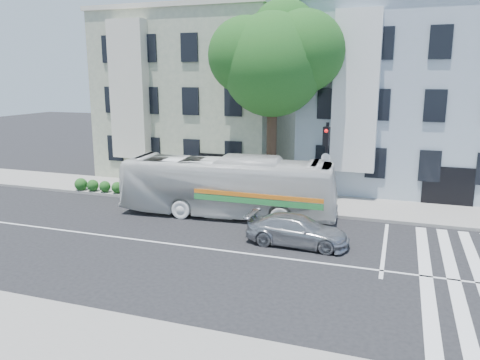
% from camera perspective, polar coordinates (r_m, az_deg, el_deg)
% --- Properties ---
extents(ground, '(120.00, 120.00, 0.00)m').
position_cam_1_polar(ground, '(19.26, -3.01, -8.48)').
color(ground, black).
rests_on(ground, ground).
extents(sidewalk_far, '(80.00, 4.00, 0.15)m').
position_cam_1_polar(sidewalk_far, '(26.46, 3.48, -2.44)').
color(sidewalk_far, gray).
rests_on(sidewalk_far, ground).
extents(sidewalk_near, '(80.00, 4.00, 0.15)m').
position_cam_1_polar(sidewalk_near, '(12.94, -17.23, -19.91)').
color(sidewalk_near, gray).
rests_on(sidewalk_near, ground).
extents(building_left, '(12.00, 10.00, 11.00)m').
position_cam_1_polar(building_left, '(34.55, -4.61, 10.16)').
color(building_left, gray).
rests_on(building_left, ground).
extents(building_right, '(12.00, 10.00, 11.00)m').
position_cam_1_polar(building_right, '(31.68, 19.63, 9.28)').
color(building_right, '#9BAEB9').
rests_on(building_right, ground).
extents(street_tree, '(7.30, 5.90, 11.10)m').
position_cam_1_polar(street_tree, '(26.28, 4.28, 14.52)').
color(street_tree, '#2D2116').
rests_on(street_tree, ground).
extents(bus, '(3.45, 11.01, 3.02)m').
position_cam_1_polar(bus, '(23.44, -1.51, -0.77)').
color(bus, silver).
rests_on(bus, ground).
extents(sedan, '(1.89, 4.36, 1.25)m').
position_cam_1_polar(sedan, '(19.74, 7.02, -6.10)').
color(sedan, '#A8AAAF').
rests_on(sedan, ground).
extents(hedge, '(8.53, 2.02, 0.70)m').
position_cam_1_polar(hedge, '(27.56, -11.80, -1.17)').
color(hedge, '#25571C').
rests_on(hedge, sidewalk_far).
extents(traffic_signal, '(0.48, 0.55, 4.67)m').
position_cam_1_polar(traffic_signal, '(23.91, 10.45, 2.96)').
color(traffic_signal, black).
rests_on(traffic_signal, ground).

